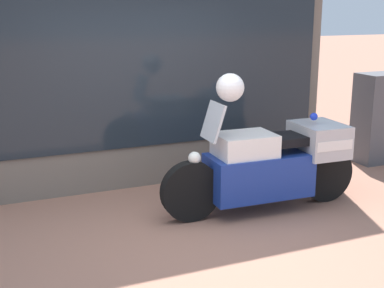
% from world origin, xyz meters
% --- Properties ---
extents(ground_plane, '(60.00, 60.00, 0.00)m').
position_xyz_m(ground_plane, '(0.00, 0.00, 0.00)').
color(ground_plane, '#9E6B56').
extents(shop_building, '(5.58, 0.55, 3.84)m').
position_xyz_m(shop_building, '(-0.42, 2.00, 1.93)').
color(shop_building, '#6B6056').
rests_on(shop_building, ground).
extents(window_display, '(4.15, 0.30, 1.88)m').
position_xyz_m(window_display, '(0.41, 2.03, 0.45)').
color(window_display, slate).
rests_on(window_display, ground).
extents(paramedic_motorcycle, '(2.43, 0.67, 1.31)m').
position_xyz_m(paramedic_motorcycle, '(1.23, 0.46, 0.56)').
color(paramedic_motorcycle, black).
rests_on(paramedic_motorcycle, ground).
extents(utility_cabinet, '(0.75, 0.48, 1.34)m').
position_xyz_m(utility_cabinet, '(3.78, 1.54, 0.67)').
color(utility_cabinet, '#4C4C51').
rests_on(utility_cabinet, ground).
extents(white_helmet, '(0.31, 0.31, 0.31)m').
position_xyz_m(white_helmet, '(0.69, 0.48, 1.46)').
color(white_helmet, white).
rests_on(white_helmet, paramedic_motorcycle).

